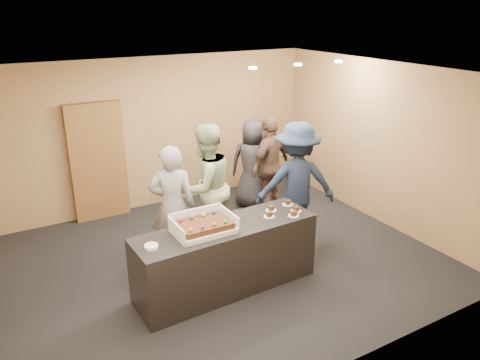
{
  "coord_description": "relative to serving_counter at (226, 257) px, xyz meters",
  "views": [
    {
      "loc": [
        -2.76,
        -5.32,
        3.53
      ],
      "look_at": [
        0.3,
        0.0,
        1.21
      ],
      "focal_mm": 35.0,
      "sensor_mm": 36.0,
      "label": 1
    }
  ],
  "objects": [
    {
      "name": "person_server_grey",
      "position": [
        -0.33,
        0.96,
        0.43
      ],
      "size": [
        0.76,
        0.64,
        1.76
      ],
      "primitive_type": "imported",
      "rotation": [
        0.0,
        0.0,
        2.73
      ],
      "color": "gray",
      "rests_on": "floor"
    },
    {
      "name": "room",
      "position": [
        0.27,
        0.63,
        0.9
      ],
      "size": [
        6.04,
        6.0,
        2.7
      ],
      "color": "black",
      "rests_on": "ground"
    },
    {
      "name": "slice_d",
      "position": [
        1.07,
        0.16,
        0.47
      ],
      "size": [
        0.15,
        0.15,
        0.07
      ],
      "color": "white",
      "rests_on": "serving_counter"
    },
    {
      "name": "sheet_cake",
      "position": [
        -0.3,
        -0.0,
        0.55
      ],
      "size": [
        0.63,
        0.44,
        0.12
      ],
      "color": "#3E190E",
      "rests_on": "cake_box"
    },
    {
      "name": "slice_b",
      "position": [
        0.76,
        0.11,
        0.47
      ],
      "size": [
        0.15,
        0.15,
        0.07
      ],
      "color": "white",
      "rests_on": "serving_counter"
    },
    {
      "name": "person_navy_man",
      "position": [
        1.59,
        0.67,
        0.5
      ],
      "size": [
        1.41,
        1.14,
        1.91
      ],
      "primitive_type": "imported",
      "rotation": [
        0.0,
        0.0,
        2.74
      ],
      "color": "#1B273F",
      "rests_on": "floor"
    },
    {
      "name": "serving_counter",
      "position": [
        0.0,
        0.0,
        0.0
      ],
      "size": [
        2.42,
        0.79,
        0.9
      ],
      "primitive_type": "cube",
      "rotation": [
        0.0,
        0.0,
        0.04
      ],
      "color": "black",
      "rests_on": "floor"
    },
    {
      "name": "person_brown_extra",
      "position": [
        1.81,
        1.74,
        0.43
      ],
      "size": [
        1.12,
        0.79,
        1.76
      ],
      "primitive_type": "imported",
      "rotation": [
        0.0,
        0.0,
        3.53
      ],
      "color": "brown",
      "rests_on": "floor"
    },
    {
      "name": "ceiling_spotlights",
      "position": [
        1.87,
        1.13,
        2.22
      ],
      "size": [
        1.72,
        0.12,
        0.03
      ],
      "color": "#FFEAC6",
      "rests_on": "ceiling"
    },
    {
      "name": "slice_c",
      "position": [
        0.92,
        -0.18,
        0.47
      ],
      "size": [
        0.15,
        0.15,
        0.07
      ],
      "color": "white",
      "rests_on": "serving_counter"
    },
    {
      "name": "person_sage_man",
      "position": [
        0.3,
        1.2,
        0.51
      ],
      "size": [
        1.09,
        0.94,
        1.92
      ],
      "primitive_type": "imported",
      "rotation": [
        0.0,
        0.0,
        3.4
      ],
      "color": "#98A97C",
      "rests_on": "floor"
    },
    {
      "name": "storage_cabinet",
      "position": [
        -0.83,
        3.04,
        0.56
      ],
      "size": [
        0.92,
        0.15,
        2.03
      ],
      "primitive_type": "cube",
      "color": "brown",
      "rests_on": "floor"
    },
    {
      "name": "cake_box",
      "position": [
        -0.3,
        0.03,
        0.5
      ],
      "size": [
        0.74,
        0.51,
        0.22
      ],
      "color": "white",
      "rests_on": "serving_counter"
    },
    {
      "name": "plate_stack",
      "position": [
        -1.01,
        -0.07,
        0.47
      ],
      "size": [
        0.16,
        0.16,
        0.04
      ],
      "primitive_type": "cylinder",
      "color": "white",
      "rests_on": "serving_counter"
    },
    {
      "name": "slice_e",
      "position": [
        1.04,
        -0.08,
        0.47
      ],
      "size": [
        0.15,
        0.15,
        0.07
      ],
      "color": "white",
      "rests_on": "serving_counter"
    },
    {
      "name": "slice_a",
      "position": [
        0.63,
        -0.04,
        0.47
      ],
      "size": [
        0.15,
        0.15,
        0.07
      ],
      "color": "white",
      "rests_on": "serving_counter"
    },
    {
      "name": "person_dark_suit",
      "position": [
        1.69,
        2.13,
        0.38
      ],
      "size": [
        0.95,
        0.94,
        1.65
      ],
      "primitive_type": "imported",
      "rotation": [
        0.0,
        0.0,
        2.38
      ],
      "color": "#29282E",
      "rests_on": "floor"
    }
  ]
}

